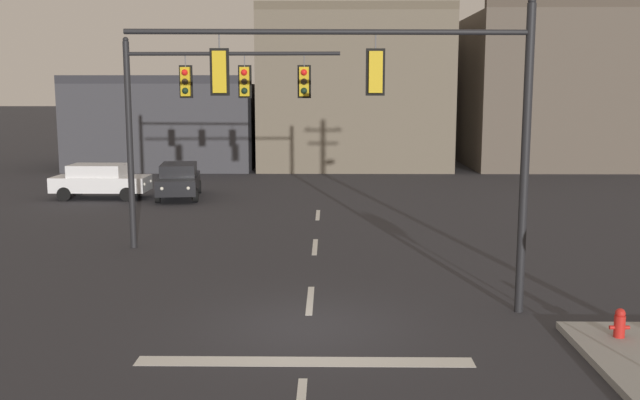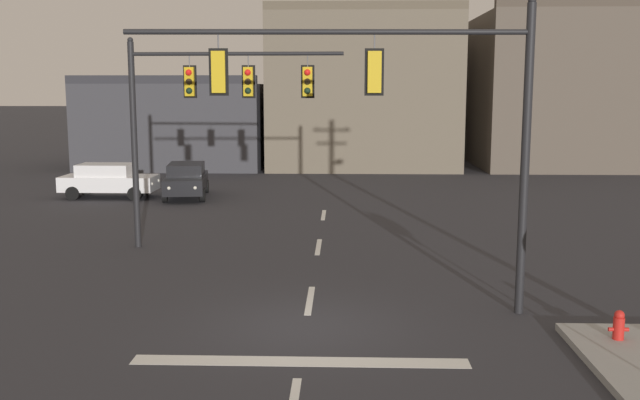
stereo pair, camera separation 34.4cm
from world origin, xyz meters
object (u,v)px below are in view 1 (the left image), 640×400
object	(u,v)px
car_lot_nearside	(179,180)
signal_mast_far_side	(196,103)
signal_mast_near_side	(411,105)
fire_hydrant	(619,329)
car_lot_middle	(100,180)

from	to	relation	value
car_lot_nearside	signal_mast_far_side	bearing A→B (deg)	-74.93
signal_mast_far_side	signal_mast_near_side	bearing A→B (deg)	-48.22
fire_hydrant	car_lot_nearside	bearing A→B (deg)	123.47
signal_mast_far_side	car_lot_nearside	world-z (taller)	signal_mast_far_side
fire_hydrant	signal_mast_far_side	bearing A→B (deg)	138.97
signal_mast_far_side	fire_hydrant	size ratio (longest dim) A/B	9.06
signal_mast_near_side	car_lot_nearside	bearing A→B (deg)	116.89
signal_mast_near_side	signal_mast_far_side	world-z (taller)	signal_mast_near_side
car_lot_nearside	fire_hydrant	xyz separation A→B (m)	(12.98, -19.63, -0.53)
signal_mast_far_side	fire_hydrant	distance (m)	14.01
fire_hydrant	signal_mast_near_side	bearing A→B (deg)	153.28
car_lot_nearside	car_lot_middle	distance (m)	3.67
signal_mast_far_side	car_lot_nearside	xyz separation A→B (m)	(-2.93, 10.89, -3.81)
car_lot_nearside	fire_hydrant	size ratio (longest dim) A/B	6.15
signal_mast_far_side	car_lot_middle	bearing A→B (deg)	121.77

